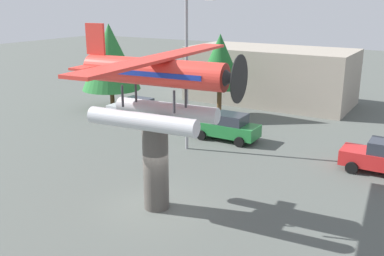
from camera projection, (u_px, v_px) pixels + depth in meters
The scene contains 9 objects.
ground_plane at pixel (157, 207), 19.10m from camera, with size 140.00×140.00×0.00m, color #515651.
display_pedestal at pixel (156, 166), 18.55m from camera, with size 1.10×1.10×3.83m, color #4C4742.
floatplane_monument at pixel (156, 84), 17.47m from camera, with size 7.00×10.46×4.00m.
car_near_silver at pixel (136, 110), 32.31m from camera, with size 4.20×2.02×1.76m.
car_mid_green at pixel (227, 127), 27.99m from camera, with size 4.20×2.02×1.76m.
streetlight_primary at pixel (189, 65), 25.02m from camera, with size 1.84×0.28×8.97m.
storefront_building at pixel (270, 75), 38.18m from camera, with size 14.05×6.81×4.74m, color #9E9384.
tree_west at pixel (110, 57), 35.14m from camera, with size 4.77×4.77×6.96m.
tree_east at pixel (220, 61), 32.72m from camera, with size 3.62×3.62×6.34m.
Camera 1 is at (10.28, -14.02, 8.78)m, focal length 40.60 mm.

